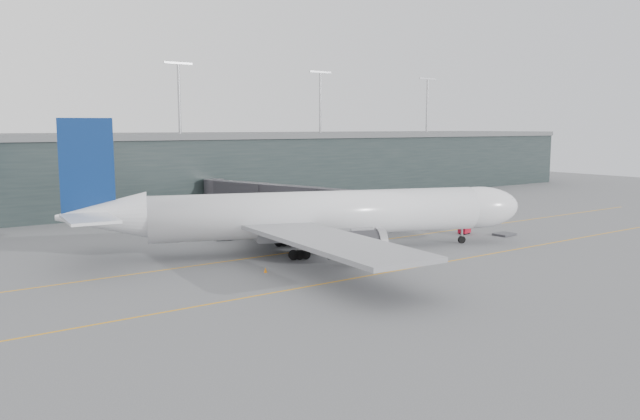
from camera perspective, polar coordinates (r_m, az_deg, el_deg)
ground at (r=87.13m, az=-3.03°, el=-3.33°), size 320.00×320.00×0.00m
taxiline_a at (r=83.85m, az=-1.56°, el=-3.74°), size 160.00×0.25×0.02m
taxiline_b at (r=71.44m, az=5.66°, el=-5.78°), size 160.00×0.25×0.02m
taxiline_lead_main at (r=106.60m, az=-6.55°, el=-1.35°), size 0.25×60.00×0.02m
terminal at (r=138.34m, az=-16.11°, el=3.62°), size 240.00×36.00×29.00m
main_aircraft at (r=82.75m, az=-0.36°, el=-0.44°), size 60.60×55.93×17.57m
jet_bridge at (r=113.06m, az=-2.70°, el=1.65°), size 15.87×44.53×6.41m
gse_cart at (r=99.37m, az=13.07°, el=-1.71°), size 2.25×1.72×1.36m
baggage_dolly at (r=99.74m, az=16.49°, el=-2.13°), size 3.21×2.66×0.30m
uld_a at (r=92.69m, az=-8.84°, el=-2.08°), size 2.61×2.31×2.02m
uld_b at (r=95.32m, az=-7.72°, el=-1.88°), size 2.16×1.86×1.73m
uld_c at (r=95.10m, az=-7.07°, el=-1.85°), size 2.31×1.98×1.87m
cone_nose at (r=105.14m, az=13.52°, el=-1.45°), size 0.44×0.44×0.70m
cone_wing_stbd at (r=79.92m, az=9.73°, el=-4.14°), size 0.49×0.49×0.78m
cone_wing_port at (r=99.37m, az=-2.74°, el=-1.77°), size 0.43×0.43×0.68m
cone_tail at (r=71.67m, az=-5.01°, el=-5.48°), size 0.38×0.38×0.61m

